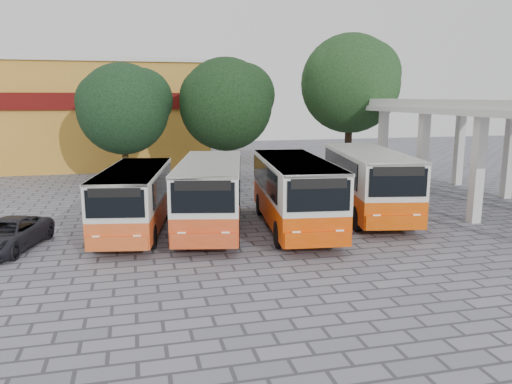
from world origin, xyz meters
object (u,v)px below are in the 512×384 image
object	(u,v)px
bus_centre_left	(211,190)
bus_centre_right	(295,189)
bus_far_right	(368,179)
parked_car	(8,235)
bus_far_left	(135,196)

from	to	relation	value
bus_centre_left	bus_centre_right	distance (m)	3.52
bus_far_right	bus_centre_right	bearing A→B (deg)	-149.09
bus_centre_right	bus_far_right	bearing A→B (deg)	26.60
bus_centre_left	parked_car	distance (m)	7.80
bus_far_right	parked_car	distance (m)	15.33
bus_far_left	bus_centre_left	world-z (taller)	bus_centre_left
parked_car	bus_far_right	bearing A→B (deg)	23.73
bus_far_left	bus_centre_left	xyz separation A→B (m)	(3.08, -0.27, 0.14)
bus_centre_right	parked_car	distance (m)	11.15
bus_far_left	bus_centre_right	world-z (taller)	bus_centre_right
bus_far_left	bus_centre_right	xyz separation A→B (m)	(6.53, -0.96, 0.17)
bus_far_right	parked_car	bearing A→B (deg)	-162.01
bus_far_left	parked_car	bearing A→B (deg)	-153.38
bus_centre_right	bus_far_left	bearing A→B (deg)	178.30
bus_centre_left	parked_car	size ratio (longest dim) A/B	2.06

